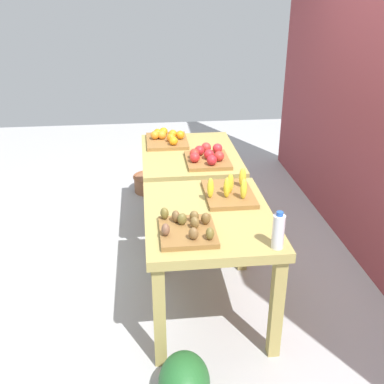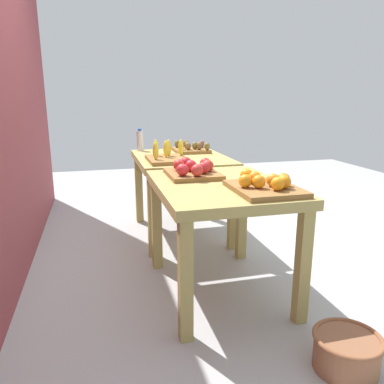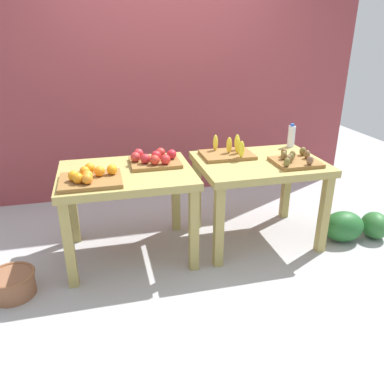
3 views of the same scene
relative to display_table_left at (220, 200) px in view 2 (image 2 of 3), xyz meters
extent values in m
plane|color=#A7A7A9|center=(0.56, 0.00, -0.64)|extent=(8.00, 8.00, 0.00)
cube|color=#A6944F|center=(0.00, 0.00, 0.08)|extent=(1.04, 0.80, 0.06)
cube|color=#A6944F|center=(-0.46, -0.34, -0.29)|extent=(0.07, 0.07, 0.69)
cube|color=#A6944F|center=(0.46, -0.34, -0.29)|extent=(0.07, 0.07, 0.69)
cube|color=#A6944F|center=(-0.46, 0.34, -0.29)|extent=(0.07, 0.07, 0.69)
cube|color=#A6944F|center=(0.46, 0.34, -0.29)|extent=(0.07, 0.07, 0.69)
cube|color=#A6944F|center=(1.12, 0.00, 0.08)|extent=(1.04, 0.80, 0.06)
cube|color=#A6944F|center=(0.66, -0.34, -0.29)|extent=(0.07, 0.07, 0.69)
cube|color=#A6944F|center=(1.58, -0.34, -0.29)|extent=(0.07, 0.07, 0.69)
cube|color=#A6944F|center=(0.66, 0.34, -0.29)|extent=(0.07, 0.07, 0.69)
cube|color=#A6944F|center=(1.58, 0.34, -0.29)|extent=(0.07, 0.07, 0.69)
cube|color=olive|center=(-0.27, -0.18, 0.12)|extent=(0.44, 0.36, 0.03)
sphere|color=orange|center=(-0.11, -0.13, 0.18)|extent=(0.11, 0.11, 0.08)
sphere|color=orange|center=(-0.35, -0.25, 0.18)|extent=(0.10, 0.10, 0.08)
sphere|color=orange|center=(-0.28, -0.22, 0.18)|extent=(0.08, 0.08, 0.08)
sphere|color=orange|center=(-0.27, -0.06, 0.18)|extent=(0.10, 0.10, 0.08)
sphere|color=orange|center=(-0.28, -0.28, 0.18)|extent=(0.11, 0.11, 0.08)
sphere|color=orange|center=(-0.30, -0.12, 0.18)|extent=(0.08, 0.08, 0.08)
sphere|color=orange|center=(-0.20, -0.14, 0.18)|extent=(0.11, 0.11, 0.08)
sphere|color=orange|center=(-0.38, -0.20, 0.18)|extent=(0.11, 0.11, 0.08)
cube|color=olive|center=(0.25, 0.12, 0.12)|extent=(0.40, 0.34, 0.03)
sphere|color=red|center=(0.26, 0.13, 0.18)|extent=(0.10, 0.10, 0.08)
sphere|color=red|center=(0.23, 0.01, 0.18)|extent=(0.10, 0.10, 0.08)
sphere|color=red|center=(0.16, 0.06, 0.18)|extent=(0.11, 0.11, 0.08)
sphere|color=red|center=(0.39, 0.13, 0.18)|extent=(0.11, 0.11, 0.08)
sphere|color=red|center=(0.31, 0.20, 0.18)|extent=(0.11, 0.11, 0.08)
sphere|color=red|center=(0.13, 0.22, 0.18)|extent=(0.08, 0.08, 0.08)
sphere|color=#BD312E|center=(0.09, 0.13, 0.18)|extent=(0.11, 0.11, 0.08)
sphere|color=red|center=(0.32, 0.01, 0.18)|extent=(0.11, 0.11, 0.08)
cube|color=olive|center=(0.89, 0.17, 0.12)|extent=(0.44, 0.32, 0.03)
ellipsoid|color=yellow|center=(0.90, 0.18, 0.21)|extent=(0.07, 0.07, 0.14)
ellipsoid|color=yellow|center=(1.00, 0.25, 0.21)|extent=(0.07, 0.07, 0.14)
ellipsoid|color=yellow|center=(0.96, 0.03, 0.21)|extent=(0.06, 0.06, 0.14)
ellipsoid|color=yellow|center=(0.81, 0.28, 0.21)|extent=(0.05, 0.05, 0.14)
ellipsoid|color=yellow|center=(0.97, 0.14, 0.21)|extent=(0.07, 0.06, 0.14)
cube|color=olive|center=(1.37, -0.16, 0.12)|extent=(0.36, 0.32, 0.03)
ellipsoid|color=brown|center=(1.48, -0.13, 0.18)|extent=(0.07, 0.07, 0.07)
ellipsoid|color=brown|center=(1.22, -0.28, 0.18)|extent=(0.07, 0.07, 0.07)
ellipsoid|color=brown|center=(1.36, -0.11, 0.18)|extent=(0.07, 0.07, 0.07)
ellipsoid|color=brown|center=(1.30, -0.18, 0.18)|extent=(0.06, 0.07, 0.07)
ellipsoid|color=brown|center=(1.31, -0.04, 0.18)|extent=(0.05, 0.06, 0.07)
ellipsoid|color=brown|center=(1.27, -0.22, 0.18)|extent=(0.07, 0.06, 0.07)
ellipsoid|color=brown|center=(1.28, -0.11, 0.18)|extent=(0.07, 0.07, 0.07)
ellipsoid|color=brown|center=(1.42, -0.28, 0.18)|extent=(0.06, 0.05, 0.07)
ellipsoid|color=brown|center=(1.49, -0.05, 0.18)|extent=(0.07, 0.06, 0.07)
cylinder|color=silver|center=(1.57, 0.31, 0.21)|extent=(0.07, 0.07, 0.20)
cylinder|color=blue|center=(1.57, 0.31, 0.32)|extent=(0.04, 0.04, 0.02)
ellipsoid|color=#2C692F|center=(2.19, -0.25, -0.52)|extent=(0.30, 0.33, 0.24)
ellipsoid|color=#24632B|center=(1.87, -0.23, -0.50)|extent=(0.39, 0.31, 0.28)
cylinder|color=brown|center=(-0.88, -0.35, -0.55)|extent=(0.30, 0.30, 0.17)
torus|color=brown|center=(-0.88, -0.35, -0.47)|extent=(0.33, 0.33, 0.02)
camera|label=1|loc=(3.67, -0.38, 1.45)|focal=43.33mm
camera|label=2|loc=(-2.19, 0.75, 0.64)|focal=35.21mm
camera|label=3|loc=(-0.17, -2.83, 1.12)|focal=35.62mm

